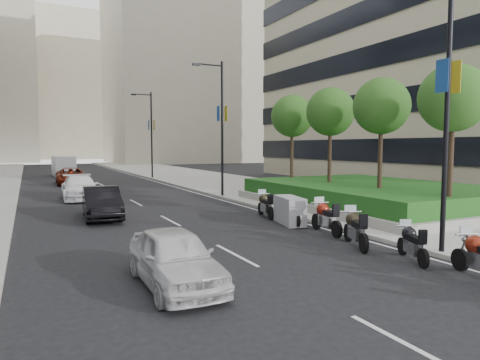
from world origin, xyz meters
TOP-DOWN VIEW (x-y plane):
  - ground at (0.00, 0.00)m, footprint 160.00×160.00m
  - sidewalk_right at (9.00, 30.00)m, footprint 10.00×100.00m
  - lane_edge at (3.70, 30.00)m, footprint 0.12×100.00m
  - lane_centre at (-1.50, 30.00)m, footprint 0.12×100.00m
  - building_cream_right at (22.00, 80.00)m, footprint 28.00×24.00m
  - building_cream_centre at (2.00, 120.00)m, footprint 30.00×24.00m
  - planter at (10.00, 10.00)m, footprint 10.00×14.00m
  - hedge at (10.00, 10.00)m, footprint 9.40×13.40m
  - tree_0 at (8.50, 4.00)m, footprint 2.80×2.80m
  - tree_1 at (8.50, 8.00)m, footprint 2.80×2.80m
  - tree_2 at (8.50, 12.00)m, footprint 2.80×2.80m
  - tree_3 at (8.50, 16.00)m, footprint 2.80×2.80m
  - lamp_post_0 at (4.14, 1.00)m, footprint 2.34×0.45m
  - lamp_post_1 at (4.14, 18.00)m, footprint 2.34×0.45m
  - lamp_post_2 at (4.14, 36.00)m, footprint 2.34×0.45m
  - motorcycle_2 at (2.97, 1.00)m, footprint 1.00×1.89m
  - motorcycle_3 at (2.70, 3.20)m, footprint 1.12×2.20m
  - motorcycle_4 at (3.19, 5.47)m, footprint 0.79×2.37m
  - motorcycle_5 at (2.96, 7.73)m, footprint 1.23×2.15m
  - motorcycle_6 at (2.97, 9.89)m, footprint 0.78×2.21m
  - car_a at (-4.16, 1.98)m, footprint 1.74×4.22m
  - car_b at (-4.24, 13.04)m, footprint 1.91×4.71m
  - car_c at (-4.37, 21.34)m, footprint 2.36×5.39m
  - car_d at (-3.88, 33.04)m, footprint 2.64×5.46m
  - delivery_van at (-3.67, 44.61)m, footprint 2.30×5.54m

SIDE VIEW (x-z plane):
  - ground at x=0.00m, z-range 0.00..0.00m
  - lane_edge at x=3.70m, z-range 0.00..0.01m
  - lane_centre at x=-1.50m, z-range 0.00..0.01m
  - sidewalk_right at x=9.00m, z-range 0.00..0.15m
  - planter at x=10.00m, z-range 0.15..0.55m
  - motorcycle_2 at x=2.97m, z-range 0.03..1.04m
  - motorcycle_6 at x=2.97m, z-range 0.04..1.15m
  - motorcycle_5 at x=2.96m, z-range 0.00..1.23m
  - motorcycle_3 at x=2.70m, z-range 0.04..1.20m
  - motorcycle_4 at x=3.19m, z-range 0.04..1.23m
  - car_a at x=-4.16m, z-range 0.00..1.43m
  - car_d at x=-3.88m, z-range 0.00..1.50m
  - car_b at x=-4.24m, z-range 0.00..1.52m
  - car_c at x=-4.37m, z-range 0.00..1.54m
  - hedge at x=10.00m, z-range 0.55..1.35m
  - delivery_van at x=-3.67m, z-range -0.08..2.22m
  - lamp_post_0 at x=4.14m, z-range 0.57..9.57m
  - lamp_post_1 at x=4.14m, z-range 0.57..9.57m
  - lamp_post_2 at x=4.14m, z-range 0.57..9.57m
  - tree_0 at x=8.50m, z-range 2.27..8.57m
  - tree_1 at x=8.50m, z-range 2.27..8.57m
  - tree_2 at x=8.50m, z-range 2.27..8.57m
  - tree_3 at x=8.50m, z-range 2.27..8.57m
  - building_cream_right at x=22.00m, z-range 0.00..36.00m
  - building_cream_centre at x=2.00m, z-range 0.00..38.00m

